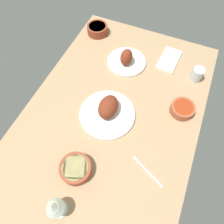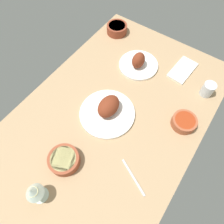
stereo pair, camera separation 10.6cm
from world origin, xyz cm
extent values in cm
cube|color=tan|center=(0.00, 0.00, 2.00)|extent=(140.00, 90.00, 4.00)
cylinder|color=white|center=(36.49, 5.85, 4.80)|extent=(23.54, 23.54, 1.60)
ellipsoid|color=maroon|center=(35.16, 5.74, 10.14)|extent=(9.04, 6.96, 9.87)
cylinder|color=white|center=(-1.55, 2.02, 4.80)|extent=(29.18, 29.18, 1.60)
ellipsoid|color=maroon|center=(-0.07, 2.11, 9.87)|extent=(13.70, 9.59, 9.29)
cylinder|color=#A35133|center=(15.92, -33.37, 6.37)|extent=(12.45, 12.45, 4.73)
cylinder|color=#9E3314|center=(15.92, -33.37, 8.23)|extent=(10.21, 10.21, 1.00)
cylinder|color=brown|center=(-33.56, 3.42, 6.65)|extent=(14.33, 14.33, 5.31)
cylinder|color=#DBCC7A|center=(-33.56, 3.42, 8.81)|extent=(11.75, 11.75, 1.00)
cylinder|color=brown|center=(53.93, 33.56, 6.85)|extent=(13.55, 13.55, 5.70)
cylinder|color=brown|center=(53.93, 33.56, 9.20)|extent=(11.11, 11.11, 1.00)
cylinder|color=silver|center=(-50.80, 2.34, 4.25)|extent=(7.00, 7.00, 0.50)
cylinder|color=silver|center=(-50.80, 2.34, 8.00)|extent=(1.00, 1.00, 7.00)
cone|color=silver|center=(-50.80, 2.34, 14.75)|extent=(7.60, 7.60, 6.50)
cylinder|color=beige|center=(-50.80, 2.34, 13.30)|extent=(4.18, 4.18, 2.80)
cylinder|color=silver|center=(40.59, -35.48, 8.04)|extent=(6.61, 6.61, 8.08)
cube|color=white|center=(48.64, -17.83, 4.60)|extent=(20.45, 12.01, 1.20)
cube|color=silver|center=(-21.43, -26.61, 4.40)|extent=(8.67, 16.92, 0.80)
camera|label=1|loc=(-47.22, -20.09, 98.61)|focal=32.50mm
camera|label=2|loc=(-42.10, -29.34, 98.61)|focal=32.50mm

